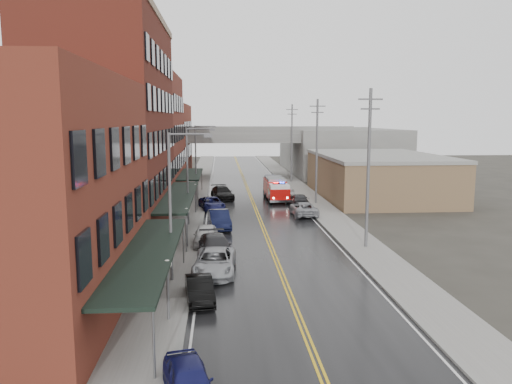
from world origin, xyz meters
TOP-DOWN VIEW (x-y plane):
  - ground at (0.00, 0.00)m, footprint 220.00×220.00m
  - road at (0.00, 30.00)m, footprint 11.00×160.00m
  - sidewalk_left at (-7.30, 30.00)m, footprint 3.00×160.00m
  - sidewalk_right at (7.30, 30.00)m, footprint 3.00×160.00m
  - curb_left at (-5.65, 30.00)m, footprint 0.30×160.00m
  - curb_right at (5.65, 30.00)m, footprint 0.30×160.00m
  - brick_building_a at (-13.30, 4.00)m, footprint 9.00×18.00m
  - brick_building_b at (-13.30, 23.00)m, footprint 9.00×20.00m
  - brick_building_c at (-13.30, 40.50)m, footprint 9.00×15.00m
  - brick_building_far at (-13.30, 58.00)m, footprint 9.00×20.00m
  - tan_building at (16.00, 40.00)m, footprint 14.00×22.00m
  - right_far_block at (18.00, 70.00)m, footprint 18.00×30.00m
  - awning_0 at (-7.49, 4.00)m, footprint 2.60×16.00m
  - awning_1 at (-7.49, 23.00)m, footprint 2.60×18.00m
  - awning_2 at (-7.49, 40.50)m, footprint 2.60×13.00m
  - globe_lamp_0 at (-6.40, 2.00)m, footprint 0.44×0.44m
  - globe_lamp_1 at (-6.40, 16.00)m, footprint 0.44×0.44m
  - globe_lamp_2 at (-6.40, 30.00)m, footprint 0.44×0.44m
  - street_lamp_0 at (-6.55, 8.00)m, footprint 2.64×0.22m
  - street_lamp_1 at (-6.55, 24.00)m, footprint 2.64×0.22m
  - street_lamp_2 at (-6.55, 40.00)m, footprint 2.64×0.22m
  - utility_pole_0 at (7.20, 15.00)m, footprint 1.80×0.24m
  - utility_pole_1 at (7.20, 35.00)m, footprint 1.80×0.24m
  - utility_pole_2 at (7.20, 55.00)m, footprint 1.80×0.24m
  - overpass at (0.00, 62.00)m, footprint 40.00×10.00m
  - fire_truck at (2.89, 37.93)m, footprint 3.10×7.39m
  - parked_car_left_0 at (-5.00, -4.82)m, footprint 2.42×4.16m
  - parked_car_left_1 at (-5.00, 4.70)m, footprint 1.88×4.16m
  - parked_car_left_2 at (-4.23, 9.46)m, footprint 2.90×5.72m
  - parked_car_left_3 at (-4.20, 13.28)m, footprint 2.88×5.68m
  - parked_car_left_4 at (-4.99, 16.80)m, footprint 1.92×4.64m
  - parked_car_left_5 at (-3.97, 22.80)m, footprint 2.30×5.16m
  - parked_car_left_6 at (-4.76, 32.27)m, footprint 3.23×5.30m
  - parked_car_left_7 at (-3.60, 39.20)m, footprint 3.21×5.78m
  - parked_car_right_0 at (4.62, 28.20)m, footprint 2.45×5.18m
  - parked_car_right_1 at (5.00, 33.54)m, footprint 2.21×4.94m
  - parked_car_right_2 at (4.14, 41.94)m, footprint 3.00×4.65m
  - parked_car_right_3 at (3.73, 52.20)m, footprint 2.71×4.95m

SIDE VIEW (x-z plane):
  - ground at x=0.00m, z-range 0.00..0.00m
  - road at x=0.00m, z-range 0.00..0.02m
  - sidewalk_left at x=-7.30m, z-range 0.00..0.15m
  - sidewalk_right at x=7.30m, z-range 0.00..0.15m
  - curb_left at x=-5.65m, z-range 0.00..0.15m
  - curb_right at x=5.65m, z-range 0.00..0.15m
  - parked_car_left_1 at x=-5.00m, z-range 0.00..1.32m
  - parked_car_left_0 at x=-5.00m, z-range 0.00..1.33m
  - parked_car_left_6 at x=-4.76m, z-range 0.00..1.37m
  - parked_car_right_1 at x=5.00m, z-range 0.00..1.41m
  - parked_car_right_0 at x=4.62m, z-range 0.00..1.43m
  - parked_car_right_2 at x=4.14m, z-range 0.00..1.47m
  - parked_car_right_3 at x=3.73m, z-range 0.00..1.55m
  - parked_car_left_2 at x=-4.23m, z-range 0.00..1.55m
  - parked_car_left_4 at x=-4.99m, z-range 0.00..1.57m
  - parked_car_left_3 at x=-4.20m, z-range 0.00..1.58m
  - parked_car_left_7 at x=-3.60m, z-range 0.00..1.59m
  - parked_car_left_5 at x=-3.97m, z-range 0.00..1.64m
  - fire_truck at x=2.89m, z-range 0.11..2.79m
  - globe_lamp_0 at x=-6.40m, z-range 0.75..3.87m
  - globe_lamp_1 at x=-6.40m, z-range 0.75..3.87m
  - globe_lamp_2 at x=-6.40m, z-range 0.75..3.87m
  - tan_building at x=16.00m, z-range 0.00..5.00m
  - awning_2 at x=-7.49m, z-range 1.44..4.53m
  - awning_0 at x=-7.49m, z-range 1.44..4.53m
  - awning_1 at x=-7.49m, z-range 1.44..4.53m
  - right_far_block at x=18.00m, z-range 0.00..8.00m
  - street_lamp_0 at x=-6.55m, z-range 0.69..9.69m
  - street_lamp_1 at x=-6.55m, z-range 0.69..9.69m
  - street_lamp_2 at x=-6.55m, z-range 0.69..9.69m
  - overpass at x=0.00m, z-range 2.24..9.74m
  - brick_building_a at x=-13.30m, z-range 0.00..12.00m
  - brick_building_far at x=-13.30m, z-range 0.00..12.00m
  - utility_pole_0 at x=7.20m, z-range 0.31..12.31m
  - utility_pole_1 at x=7.20m, z-range 0.31..12.31m
  - utility_pole_2 at x=7.20m, z-range 0.31..12.31m
  - brick_building_c at x=-13.30m, z-range 0.00..15.00m
  - brick_building_b at x=-13.30m, z-range 0.00..18.00m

